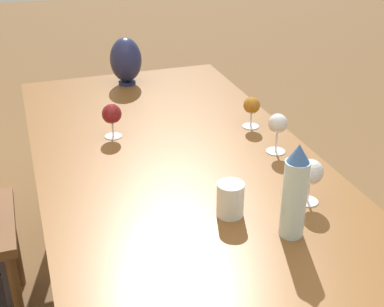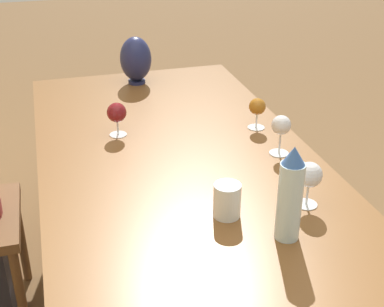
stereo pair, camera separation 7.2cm
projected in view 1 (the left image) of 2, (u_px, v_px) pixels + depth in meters
dining_table at (202, 215)px, 1.67m from camera, size 2.45×0.96×0.74m
water_bottle at (295, 192)px, 1.40m from camera, size 0.07×0.07×0.27m
water_tumbler at (230, 199)px, 1.53m from camera, size 0.08×0.08×0.10m
vase at (125, 60)px, 2.48m from camera, size 0.15×0.15×0.22m
wine_glass_0 at (310, 173)px, 1.56m from camera, size 0.08×0.08×0.14m
wine_glass_1 at (112, 115)px, 1.97m from camera, size 0.07×0.07×0.13m
wine_glass_2 at (278, 125)px, 1.86m from camera, size 0.07×0.07×0.14m
wine_glass_3 at (252, 106)px, 2.06m from camera, size 0.07×0.07×0.12m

